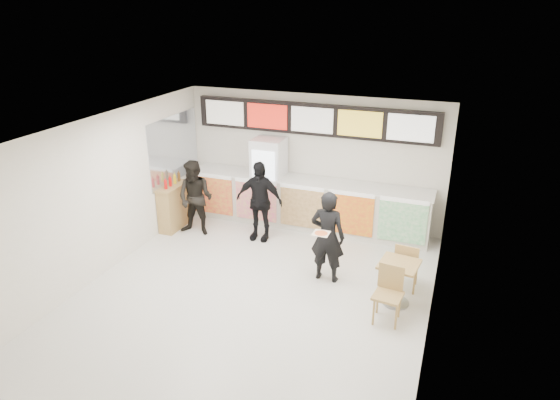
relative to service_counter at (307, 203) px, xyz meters
The scene contains 15 objects.
floor 3.15m from the service_counter, 90.00° to the right, with size 7.00×7.00×0.00m, color beige.
ceiling 3.93m from the service_counter, 90.00° to the right, with size 7.00×7.00×0.00m, color white.
wall_back 1.01m from the service_counter, 90.00° to the left, with size 6.00×6.00×0.00m, color silver.
wall_left 4.41m from the service_counter, 134.13° to the right, with size 7.00×7.00×0.00m, color silver.
wall_right 4.41m from the service_counter, 45.87° to the right, with size 7.00×7.00×0.00m, color silver.
service_counter is the anchor object (origin of this frame).
menu_board 1.90m from the service_counter, 90.00° to the left, with size 5.50×0.14×0.70m.
drinks_fridge 1.03m from the service_counter, behind, with size 0.70×0.67×2.00m.
mirror_panel 3.28m from the service_counter, 167.87° to the right, with size 0.01×2.00×1.50m, color #B2B7BF.
customer_main 2.39m from the service_counter, 63.28° to the right, with size 0.64×0.42×1.76m, color black.
customer_left 2.51m from the service_counter, 151.05° to the right, with size 0.82×0.64×1.69m, color black.
customer_mid 1.27m from the service_counter, 129.18° to the right, with size 1.04×0.43×1.77m, color black.
pizza_slice 2.84m from the service_counter, 67.46° to the right, with size 0.36×0.36×0.02m.
cafe_table 3.47m from the service_counter, 45.82° to the right, with size 0.71×1.65×0.94m.
condiment_ledge 3.03m from the service_counter, 158.47° to the right, with size 0.37×0.93×1.23m.
Camera 1 is at (3.11, -7.00, 4.89)m, focal length 32.00 mm.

